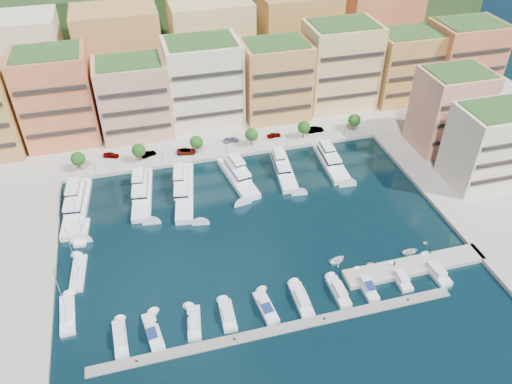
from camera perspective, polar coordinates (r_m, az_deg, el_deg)
ground at (r=119.10m, az=-0.15°, el=-3.95°), size 400.00×400.00×0.00m
north_quay at (r=169.46m, az=-5.65°, el=9.60°), size 220.00×64.00×2.00m
east_quay at (r=139.85m, az=26.16°, el=-1.26°), size 34.00×76.00×2.00m
hillside at (r=212.72m, az=-8.12°, el=15.40°), size 240.00×40.00×58.00m
south_pontoon at (r=98.91m, az=2.77°, el=-15.44°), size 72.00×2.20×0.35m
finger_pier at (r=114.68m, az=17.64°, el=-8.22°), size 32.00×5.00×2.00m
apartment_1 at (r=153.99m, az=-21.80°, el=10.00°), size 20.00×16.50×26.80m
apartment_2 at (r=151.61m, az=-13.78°, el=10.38°), size 20.00×15.50×22.80m
apartment_3 at (r=154.19m, az=-6.01°, el=12.36°), size 22.00×16.50×25.80m
apartment_4 at (r=157.36m, az=2.23°, el=12.68°), size 20.00×15.50×23.80m
apartment_5 at (r=165.80m, az=9.56°, el=14.10°), size 22.00×16.50×26.80m
apartment_6 at (r=174.77m, az=16.58°, el=13.61°), size 20.00×15.50×22.80m
apartment_7 at (r=183.71m, az=22.51°, el=13.83°), size 22.00×16.50×24.80m
apartment_east_a at (r=151.42m, az=21.30°, el=8.80°), size 18.00×14.50×22.80m
apartment_east_b at (r=139.87m, az=25.06°, el=4.83°), size 18.00×14.50×20.80m
backblock_0 at (r=175.07m, az=-25.22°, el=12.97°), size 26.00×18.00×30.00m
backblock_1 at (r=172.13m, az=-15.23°, el=14.83°), size 26.00×18.00×30.00m
backblock_2 at (r=174.37m, az=-5.06°, el=16.25°), size 26.00×18.00×30.00m
backblock_3 at (r=181.61m, az=4.70°, el=17.16°), size 26.00×18.00×30.00m
backblock_4 at (r=193.28m, az=13.55°, el=17.57°), size 26.00×18.00×30.00m
tree_0 at (r=141.85m, az=-19.67°, el=3.60°), size 3.80×3.80×5.65m
tree_1 at (r=140.82m, az=-13.26°, el=4.66°), size 3.80×3.80×5.65m
tree_2 at (r=141.61m, az=-6.83°, el=5.67°), size 3.80×3.80×5.65m
tree_3 at (r=144.18m, az=-0.52°, el=6.58°), size 3.80×3.80×5.65m
tree_4 at (r=148.44m, az=5.51°, el=7.38°), size 3.80×3.80×5.65m
tree_5 at (r=154.25m, az=11.17°, el=8.05°), size 3.80×3.80×5.65m
lamppost_0 at (r=139.97m, az=-18.00°, el=3.06°), size 0.30×0.30×4.20m
lamppost_1 at (r=139.45m, az=-10.70°, el=4.25°), size 0.30×0.30×4.20m
lamppost_2 at (r=141.24m, az=-3.44°, el=5.36°), size 0.30×0.30×4.20m
lamppost_3 at (r=145.25m, az=3.55°, el=6.34°), size 0.30×0.30×4.20m
lamppost_4 at (r=151.31m, az=10.10°, el=7.17°), size 0.30×0.30×4.20m
yacht_0 at (r=131.55m, az=-19.80°, el=-1.26°), size 7.37×23.48×7.30m
yacht_1 at (r=131.13m, az=-12.88°, el=0.04°), size 7.08×21.40×7.30m
yacht_2 at (r=130.20m, az=-8.22°, el=0.45°), size 8.15×24.63×7.30m
yacht_3 at (r=133.70m, az=-2.15°, el=1.98°), size 7.63×20.06×7.30m
yacht_4 at (r=136.62m, az=3.08°, el=2.76°), size 6.32×19.73×7.30m
yacht_5 at (r=141.05m, az=8.49°, el=3.66°), size 5.78×19.32×7.30m
cruiser_0 at (r=100.14m, az=-15.24°, el=-15.88°), size 2.74×8.52×2.55m
cruiser_1 at (r=99.71m, az=-11.68°, el=-15.38°), size 3.73×9.06×2.66m
cruiser_2 at (r=99.78m, az=-7.08°, el=-14.63°), size 3.51×8.09×2.55m
cruiser_3 at (r=100.28m, az=-3.26°, el=-13.93°), size 2.92×7.58×2.55m
cruiser_4 at (r=101.39m, az=1.16°, el=-13.06°), size 3.44×8.48×2.66m
cruiser_5 at (r=103.04m, az=5.22°, el=-12.18°), size 2.71×8.80×2.55m
cruiser_6 at (r=105.38m, az=9.44°, el=-11.19°), size 2.58×8.18×2.55m
cruiser_7 at (r=107.50m, az=12.50°, el=-10.44°), size 2.49×8.31×2.66m
cruiser_8 at (r=110.72m, az=16.20°, el=-9.47°), size 2.72×7.15×2.55m
cruiser_9 at (r=114.51m, az=19.81°, el=-8.51°), size 3.30×8.84×2.55m
sailboat_2 at (r=123.78m, az=-19.25°, el=-4.44°), size 3.74×9.63×13.20m
sailboat_1 at (r=114.18m, az=-19.62°, el=-8.79°), size 3.70×10.65×13.20m
sailboat_0 at (r=107.04m, az=-20.73°, el=-13.06°), size 3.24×10.07×13.20m
tender_0 at (r=111.81m, az=9.32°, el=-7.70°), size 4.68×4.08×0.81m
tender_3 at (r=120.70m, az=18.80°, el=-5.50°), size 1.99×1.84×0.87m
tender_2 at (r=117.46m, az=17.24°, el=-6.53°), size 4.09×3.10×0.79m
tender_1 at (r=112.38m, az=12.97°, el=-7.99°), size 1.85×1.65×0.88m
car_0 at (r=146.41m, az=-16.23°, el=4.09°), size 4.70×3.21×1.49m
car_1 at (r=144.35m, az=-12.17°, el=4.27°), size 4.44×2.86×1.38m
car_2 at (r=143.57m, az=-7.96°, el=4.64°), size 5.89×3.53×1.53m
car_3 at (r=147.84m, az=-2.86°, el=5.99°), size 4.67×2.14×1.32m
car_4 at (r=149.98m, az=2.06°, el=6.54°), size 4.30×2.02×1.42m
car_5 at (r=153.45m, az=6.81°, el=7.10°), size 4.97×1.76×1.63m
person_0 at (r=111.74m, az=15.54°, el=-7.83°), size 0.46×0.65×1.68m
person_1 at (r=116.86m, az=19.34°, el=-6.40°), size 0.99×0.96×1.61m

